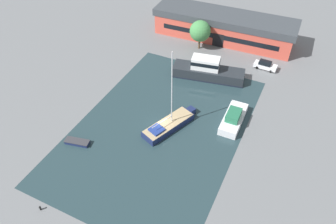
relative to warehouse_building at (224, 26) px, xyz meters
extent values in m
plane|color=slate|center=(0.24, -31.46, -2.92)|extent=(440.00, 440.00, 0.00)
cube|color=#23383D|center=(0.24, -31.46, -2.92)|extent=(24.94, 37.87, 0.01)
cube|color=#C64C3D|center=(0.00, 0.00, -0.78)|extent=(30.14, 8.92, 4.27)
cube|color=#383D42|center=(0.00, 0.00, 2.10)|extent=(31.05, 9.18, 1.50)
cube|color=black|center=(0.16, -3.86, -1.42)|extent=(2.40, 0.16, 2.99)
cube|color=black|center=(0.16, -3.86, -0.57)|extent=(25.36, 1.08, 1.07)
cylinder|color=brown|center=(-3.17, -6.27, -1.70)|extent=(0.39, 0.39, 2.44)
sphere|color=#428447|center=(-3.17, -6.27, 1.17)|extent=(4.39, 4.39, 4.39)
cube|color=silver|center=(11.44, -7.74, -2.26)|extent=(4.48, 1.93, 0.76)
cube|color=black|center=(11.27, -7.73, -1.60)|extent=(2.35, 1.64, 0.55)
cube|color=black|center=(12.43, -7.78, -1.63)|extent=(0.09, 1.41, 0.44)
cylinder|color=black|center=(12.84, -7.01, -2.62)|extent=(0.61, 0.22, 0.60)
cylinder|color=black|center=(12.78, -8.57, -2.62)|extent=(0.61, 0.22, 0.60)
cylinder|color=black|center=(10.10, -6.91, -2.62)|extent=(0.61, 0.22, 0.60)
cylinder|color=black|center=(10.05, -8.47, -2.62)|extent=(0.61, 0.22, 0.60)
cube|color=#19234C|center=(1.46, -31.00, -2.39)|extent=(5.89, 9.42, 1.04)
cube|color=#19234C|center=(3.33, -26.23, -2.39)|extent=(1.60, 1.57, 1.04)
cube|color=tan|center=(1.46, -31.00, -1.83)|extent=(5.65, 9.04, 0.08)
cylinder|color=silver|center=(1.71, -30.37, 4.57)|extent=(0.16, 0.16, 12.71)
cylinder|color=silver|center=(0.96, -32.26, -0.69)|extent=(1.60, 3.83, 0.12)
cube|color=navy|center=(0.55, -33.31, -1.64)|extent=(2.53, 2.56, 0.30)
cube|color=#23282D|center=(2.29, -15.34, -1.92)|extent=(13.84, 6.02, 1.99)
cube|color=black|center=(2.29, -15.34, -2.77)|extent=(13.99, 6.11, 0.18)
cube|color=white|center=(1.63, -15.46, 0.19)|extent=(5.49, 3.48, 2.23)
cube|color=black|center=(1.63, -15.46, 0.41)|extent=(5.60, 3.57, 0.71)
cube|color=#19234C|center=(-9.60, -40.09, -2.67)|extent=(3.83, 2.00, 0.49)
cube|color=#333338|center=(-9.60, -40.09, -2.38)|extent=(3.99, 2.10, 0.08)
cube|color=silver|center=(10.37, -25.20, -2.24)|extent=(3.06, 7.76, 1.34)
cube|color=#236647|center=(10.38, -25.66, -1.00)|extent=(2.09, 3.12, 1.16)
cylinder|color=black|center=(-6.74, -51.33, -2.66)|extent=(0.24, 0.24, 0.52)
sphere|color=black|center=(-6.74, -51.33, -2.32)|extent=(0.26, 0.26, 0.26)
camera|label=1|loc=(17.60, -64.53, 34.20)|focal=35.00mm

